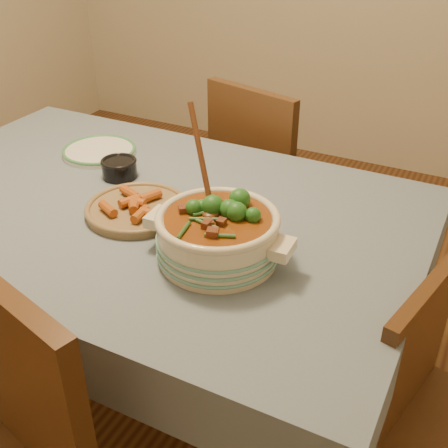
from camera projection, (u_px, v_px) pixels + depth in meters
name	position (u px, v px, depth m)	size (l,w,h in m)	color
floor	(154.00, 382.00, 2.08)	(4.50, 4.50, 0.00)	#452313
dining_table	(140.00, 230.00, 1.73)	(1.68, 1.08, 0.76)	brown
stew_casserole	(218.00, 232.00, 1.40)	(0.39, 0.32, 0.37)	beige
white_plate	(99.00, 151.00, 1.99)	(0.28, 0.28, 0.02)	white
condiment_bowl	(119.00, 167.00, 1.83)	(0.12, 0.12, 0.06)	black
fried_plate	(137.00, 207.00, 1.63)	(0.36, 0.36, 0.05)	#927850
chair_far	(265.00, 173.00, 2.40)	(0.52, 0.52, 0.91)	#58341B
chair_right	(438.00, 412.00, 1.40)	(0.45, 0.45, 0.80)	#58341B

